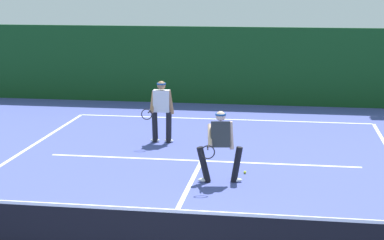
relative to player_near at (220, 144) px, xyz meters
name	(u,v)px	position (x,y,z in m)	size (l,w,h in m)	color
court_line_baseline_far	(223,119)	(-0.62, 6.50, -0.86)	(9.30, 0.10, 0.01)	white
court_line_service	(202,161)	(-0.62, 1.61, -0.86)	(7.58, 0.10, 0.01)	white
court_line_centre	(182,199)	(-0.62, -1.24, -0.86)	(0.10, 6.40, 0.01)	white
tennis_net	(147,238)	(-0.62, -4.44, -0.36)	(10.20, 0.09, 1.09)	#1E4723
player_near	(220,144)	(0.00, 0.00, 0.00)	(1.01, 0.90, 1.57)	black
player_far	(161,109)	(-1.94, 3.28, 0.07)	(0.76, 0.84, 1.68)	black
tennis_ball	(245,172)	(0.50, 0.71, -0.83)	(0.07, 0.07, 0.07)	#D1E033
back_fence_windscreen	(231,66)	(-0.62, 9.15, 0.51)	(21.53, 0.12, 2.74)	#13411A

